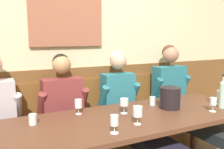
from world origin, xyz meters
The scene contains 17 objects.
room_wall_back centered at (0.00, 1.09, 1.40)m, with size 6.80×0.12×2.80m.
wood_wainscot_panel centered at (0.00, 1.04, 0.54)m, with size 6.80×0.03×1.08m, color brown.
wall_bench centered at (0.00, 0.83, 0.28)m, with size 2.90×0.42×0.94m.
dining_table centered at (0.00, 0.13, 0.66)m, with size 2.60×0.85×0.73m.
person_center_right_seat centered at (-0.34, 0.43, 0.60)m, with size 0.52×1.28×1.26m.
person_left_seat centered at (0.32, 0.44, 0.61)m, with size 0.48×1.28×1.27m.
person_center_left_seat centered at (1.08, 0.46, 0.64)m, with size 0.52×1.29×1.33m.
ice_bucket centered at (0.57, 0.17, 0.84)m, with size 0.20×0.20×0.21m, color black.
wine_bottle_clear_water centered at (1.05, -0.05, 0.88)m, with size 0.07×0.07×0.34m.
wine_glass_near_bucket centered at (1.14, 0.05, 0.83)m, with size 0.07×0.07×0.15m.
wine_glass_center_rear centered at (-0.30, 0.39, 0.82)m, with size 0.07×0.07×0.14m.
wine_glass_right_end centered at (0.87, -0.10, 0.82)m, with size 0.07×0.07×0.13m.
wine_glass_mid_right centered at (-0.21, -0.16, 0.82)m, with size 0.07×0.07×0.14m.
wine_glass_mid_left centered at (0.08, 0.23, 0.83)m, with size 0.08×0.08×0.14m.
wine_glass_center_front centered at (0.04, -0.07, 0.83)m, with size 0.08×0.08×0.15m.
water_tumbler_right centered at (-0.72, 0.30, 0.77)m, with size 0.06×0.06×0.09m, color silver.
water_tumbler_left centered at (0.48, 0.34, 0.77)m, with size 0.06×0.06×0.09m, color silver.
Camera 1 is at (-0.99, -1.70, 1.44)m, focal length 39.43 mm.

